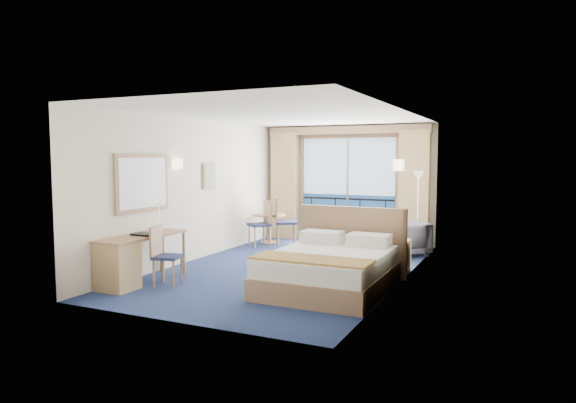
{
  "coord_description": "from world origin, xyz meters",
  "views": [
    {
      "loc": [
        3.75,
        -8.12,
        1.98
      ],
      "look_at": [
        -0.12,
        0.2,
        1.18
      ],
      "focal_mm": 32.0,
      "sensor_mm": 36.0,
      "label": 1
    }
  ],
  "objects_px": {
    "desk": "(123,261)",
    "table_chair_b": "(263,221)",
    "desk_chair": "(163,252)",
    "armchair": "(407,238)",
    "bed": "(331,268)",
    "round_table": "(269,221)",
    "floor_lamp": "(418,191)",
    "table_chair_a": "(282,218)",
    "nightstand": "(396,256)"
  },
  "relations": [
    {
      "from": "desk",
      "to": "table_chair_b",
      "type": "bearing_deg",
      "value": 86.96
    },
    {
      "from": "desk_chair",
      "to": "armchair",
      "type": "bearing_deg",
      "value": -50.42
    },
    {
      "from": "bed",
      "to": "armchair",
      "type": "height_order",
      "value": "bed"
    },
    {
      "from": "armchair",
      "to": "table_chair_b",
      "type": "distance_m",
      "value": 3.13
    },
    {
      "from": "bed",
      "to": "desk_chair",
      "type": "bearing_deg",
      "value": -160.66
    },
    {
      "from": "desk",
      "to": "round_table",
      "type": "distance_m",
      "value": 4.53
    },
    {
      "from": "armchair",
      "to": "floor_lamp",
      "type": "distance_m",
      "value": 1.06
    },
    {
      "from": "floor_lamp",
      "to": "table_chair_a",
      "type": "bearing_deg",
      "value": -169.11
    },
    {
      "from": "desk",
      "to": "desk_chair",
      "type": "xyz_separation_m",
      "value": [
        0.41,
        0.41,
        0.1
      ]
    },
    {
      "from": "desk",
      "to": "floor_lamp",
      "type": "bearing_deg",
      "value": 54.9
    },
    {
      "from": "round_table",
      "to": "table_chair_b",
      "type": "height_order",
      "value": "table_chair_b"
    },
    {
      "from": "nightstand",
      "to": "armchair",
      "type": "distance_m",
      "value": 1.6
    },
    {
      "from": "bed",
      "to": "nightstand",
      "type": "distance_m",
      "value": 1.68
    },
    {
      "from": "floor_lamp",
      "to": "round_table",
      "type": "bearing_deg",
      "value": -173.56
    },
    {
      "from": "desk",
      "to": "armchair",
      "type": "bearing_deg",
      "value": 53.08
    },
    {
      "from": "table_chair_b",
      "to": "round_table",
      "type": "bearing_deg",
      "value": 137.71
    },
    {
      "from": "bed",
      "to": "desk",
      "type": "relative_size",
      "value": 1.36
    },
    {
      "from": "bed",
      "to": "desk_chair",
      "type": "relative_size",
      "value": 2.38
    },
    {
      "from": "bed",
      "to": "nightstand",
      "type": "relative_size",
      "value": 3.88
    },
    {
      "from": "bed",
      "to": "table_chair_b",
      "type": "relative_size",
      "value": 2.17
    },
    {
      "from": "armchair",
      "to": "desk_chair",
      "type": "xyz_separation_m",
      "value": [
        -2.91,
        -4.01,
        0.18
      ]
    },
    {
      "from": "nightstand",
      "to": "desk",
      "type": "distance_m",
      "value": 4.49
    },
    {
      "from": "armchair",
      "to": "floor_lamp",
      "type": "relative_size",
      "value": 0.44
    },
    {
      "from": "nightstand",
      "to": "floor_lamp",
      "type": "distance_m",
      "value": 2.29
    },
    {
      "from": "bed",
      "to": "desk_chair",
      "type": "distance_m",
      "value": 2.6
    },
    {
      "from": "armchair",
      "to": "table_chair_b",
      "type": "height_order",
      "value": "table_chair_b"
    },
    {
      "from": "desk",
      "to": "round_table",
      "type": "relative_size",
      "value": 2.15
    },
    {
      "from": "armchair",
      "to": "desk_chair",
      "type": "height_order",
      "value": "desk_chair"
    },
    {
      "from": "desk",
      "to": "table_chair_b",
      "type": "xyz_separation_m",
      "value": [
        0.22,
        4.11,
        0.15
      ]
    },
    {
      "from": "desk_chair",
      "to": "table_chair_a",
      "type": "distance_m",
      "value": 3.94
    },
    {
      "from": "armchair",
      "to": "desk_chair",
      "type": "distance_m",
      "value": 4.96
    },
    {
      "from": "bed",
      "to": "round_table",
      "type": "xyz_separation_m",
      "value": [
        -2.69,
        3.26,
        0.19
      ]
    },
    {
      "from": "bed",
      "to": "armchair",
      "type": "relative_size",
      "value": 2.93
    },
    {
      "from": "round_table",
      "to": "table_chair_a",
      "type": "height_order",
      "value": "table_chair_a"
    },
    {
      "from": "nightstand",
      "to": "round_table",
      "type": "bearing_deg",
      "value": 152.87
    },
    {
      "from": "round_table",
      "to": "table_chair_a",
      "type": "relative_size",
      "value": 0.69
    },
    {
      "from": "table_chair_a",
      "to": "table_chair_b",
      "type": "relative_size",
      "value": 1.08
    },
    {
      "from": "desk_chair",
      "to": "table_chair_a",
      "type": "height_order",
      "value": "table_chair_a"
    },
    {
      "from": "floor_lamp",
      "to": "table_chair_b",
      "type": "relative_size",
      "value": 1.67
    },
    {
      "from": "nightstand",
      "to": "round_table",
      "type": "relative_size",
      "value": 0.75
    },
    {
      "from": "desk_chair",
      "to": "table_chair_a",
      "type": "relative_size",
      "value": 0.85
    },
    {
      "from": "nightstand",
      "to": "table_chair_a",
      "type": "distance_m",
      "value": 3.3
    },
    {
      "from": "bed",
      "to": "desk",
      "type": "height_order",
      "value": "bed"
    },
    {
      "from": "table_chair_b",
      "to": "nightstand",
      "type": "bearing_deg",
      "value": 18.75
    },
    {
      "from": "bed",
      "to": "nightstand",
      "type": "bearing_deg",
      "value": 68.2
    },
    {
      "from": "floor_lamp",
      "to": "table_chair_a",
      "type": "height_order",
      "value": "floor_lamp"
    },
    {
      "from": "floor_lamp",
      "to": "desk",
      "type": "height_order",
      "value": "floor_lamp"
    },
    {
      "from": "desk",
      "to": "table_chair_a",
      "type": "distance_m",
      "value": 4.38
    },
    {
      "from": "floor_lamp",
      "to": "desk_chair",
      "type": "distance_m",
      "value": 5.46
    },
    {
      "from": "desk",
      "to": "table_chair_a",
      "type": "bearing_deg",
      "value": 82.57
    }
  ]
}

